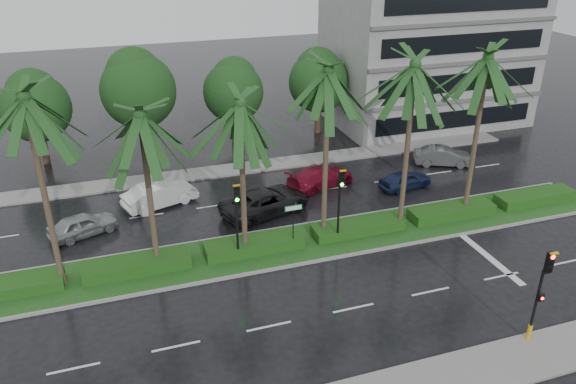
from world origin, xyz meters
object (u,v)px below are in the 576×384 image
object	(u,v)px
street_sign	(293,216)
car_grey	(443,156)
signal_near	(540,292)
car_white	(160,195)
car_silver	(83,225)
car_blue	(405,179)
car_red	(321,177)
car_darkgrey	(265,201)
signal_median_left	(237,211)

from	to	relation	value
street_sign	car_grey	distance (m)	16.04
signal_near	car_white	bearing A→B (deg)	126.60
car_silver	car_grey	distance (m)	24.61
car_white	car_blue	world-z (taller)	car_white
car_red	car_grey	distance (m)	9.67
car_red	car_blue	bearing A→B (deg)	-127.31
signal_near	car_darkgrey	world-z (taller)	signal_near
car_silver	car_blue	distance (m)	20.00
car_red	car_blue	xyz separation A→B (m)	(5.15, -1.98, -0.07)
car_grey	car_blue	bearing A→B (deg)	143.37
car_darkgrey	car_red	size ratio (longest dim) A/B	1.16
signal_median_left	car_white	distance (m)	8.67
car_white	car_darkgrey	world-z (taller)	car_darkgrey
street_sign	car_white	world-z (taller)	street_sign
car_red	car_blue	size ratio (longest dim) A/B	1.32
car_red	car_grey	world-z (taller)	car_red
car_white	car_darkgrey	distance (m)	6.57
signal_near	car_grey	size ratio (longest dim) A/B	1.08
car_silver	car_darkgrey	distance (m)	10.37
car_silver	car_darkgrey	bearing A→B (deg)	-114.86
car_blue	car_grey	distance (m)	5.19
street_sign	car_white	distance (m)	9.81
car_silver	car_red	xyz separation A→B (m)	(14.85, 1.72, 0.05)
car_silver	car_darkgrey	xyz separation A→B (m)	(10.35, -0.71, 0.13)
car_white	car_darkgrey	size ratio (longest dim) A/B	0.82
signal_near	car_darkgrey	bearing A→B (deg)	116.24
street_sign	car_darkgrey	xyz separation A→B (m)	(-0.15, 4.64, -1.35)
car_white	car_blue	size ratio (longest dim) A/B	1.26
signal_median_left	car_darkgrey	world-z (taller)	signal_median_left
signal_median_left	car_blue	xyz separation A→B (m)	(12.50, 5.28, -2.38)
street_sign	car_red	world-z (taller)	street_sign
car_darkgrey	car_blue	bearing A→B (deg)	-105.46
car_grey	signal_median_left	bearing A→B (deg)	138.26
car_silver	signal_median_left	bearing A→B (deg)	-147.35
car_red	car_blue	distance (m)	5.52
car_silver	car_grey	bearing A→B (deg)	-105.48
car_silver	car_red	distance (m)	14.95
signal_median_left	car_blue	size ratio (longest dim) A/B	1.21
signal_median_left	car_blue	world-z (taller)	signal_median_left
car_silver	car_darkgrey	size ratio (longest dim) A/B	0.68
signal_median_left	car_grey	size ratio (longest dim) A/B	1.08
street_sign	car_blue	world-z (taller)	street_sign
street_sign	car_red	distance (m)	8.43
signal_near	street_sign	xyz separation A→B (m)	(-7.00, 9.87, -0.38)
car_white	signal_near	bearing A→B (deg)	-161.69
car_silver	car_white	distance (m)	5.05
car_silver	car_grey	world-z (taller)	car_grey
signal_near	car_silver	bearing A→B (deg)	138.98
signal_median_left	car_silver	size ratio (longest dim) A/B	1.16
car_darkgrey	car_grey	world-z (taller)	car_darkgrey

